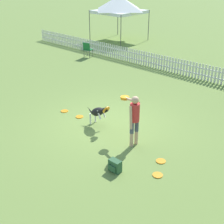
# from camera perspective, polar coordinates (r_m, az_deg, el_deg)

# --- Properties ---
(ground_plane) EXTENTS (240.00, 240.00, 0.00)m
(ground_plane) POSITION_cam_1_polar(r_m,az_deg,el_deg) (10.55, -0.38, -2.19)
(ground_plane) COLOR olive
(handler_person) EXTENTS (0.92, 0.73, 1.56)m
(handler_person) POSITION_cam_1_polar(r_m,az_deg,el_deg) (8.95, 3.99, -0.48)
(handler_person) COLOR tan
(handler_person) RESTS_ON ground_plane
(leaping_dog) EXTENTS (1.08, 0.36, 0.85)m
(leaping_dog) POSITION_cam_1_polar(r_m,az_deg,el_deg) (10.20, -2.53, 0.02)
(leaping_dog) COLOR black
(leaping_dog) RESTS_ON ground_plane
(frisbee_near_handler) EXTENTS (0.26, 0.26, 0.02)m
(frisbee_near_handler) POSITION_cam_1_polar(r_m,az_deg,el_deg) (8.71, 8.92, -8.87)
(frisbee_near_handler) COLOR orange
(frisbee_near_handler) RESTS_ON ground_plane
(frisbee_near_dog) EXTENTS (0.26, 0.26, 0.02)m
(frisbee_near_dog) POSITION_cam_1_polar(r_m,az_deg,el_deg) (8.18, 8.34, -11.34)
(frisbee_near_dog) COLOR orange
(frisbee_near_dog) RESTS_ON ground_plane
(frisbee_midfield) EXTENTS (0.26, 0.26, 0.02)m
(frisbee_midfield) POSITION_cam_1_polar(r_m,az_deg,el_deg) (11.08, -5.97, -0.87)
(frisbee_midfield) COLOR orange
(frisbee_midfield) RESTS_ON ground_plane
(frisbee_far_scatter) EXTENTS (0.26, 0.26, 0.02)m
(frisbee_far_scatter) POSITION_cam_1_polar(r_m,az_deg,el_deg) (11.58, -8.69, 0.17)
(frisbee_far_scatter) COLOR orange
(frisbee_far_scatter) RESTS_ON ground_plane
(backpack_on_grass) EXTENTS (0.33, 0.23, 0.33)m
(backpack_on_grass) POSITION_cam_1_polar(r_m,az_deg,el_deg) (8.16, 0.52, -9.83)
(backpack_on_grass) COLOR #2D5633
(backpack_on_grass) RESTS_ON ground_plane
(picket_fence) EXTENTS (25.39, 0.04, 0.76)m
(picket_fence) POSITION_cam_1_polar(r_m,az_deg,el_deg) (15.23, 16.19, 7.07)
(picket_fence) COLOR silver
(picket_fence) RESTS_ON ground_plane
(folding_chair_center) EXTENTS (0.56, 0.57, 0.88)m
(folding_chair_center) POSITION_cam_1_polar(r_m,az_deg,el_deg) (18.45, -4.51, 11.51)
(folding_chair_center) COLOR #333338
(folding_chair_center) RESTS_ON ground_plane
(canopy_tent_main) EXTENTS (3.00, 3.00, 3.05)m
(canopy_tent_main) POSITION_cam_1_polar(r_m,az_deg,el_deg) (22.68, 1.36, 19.07)
(canopy_tent_main) COLOR #333338
(canopy_tent_main) RESTS_ON ground_plane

